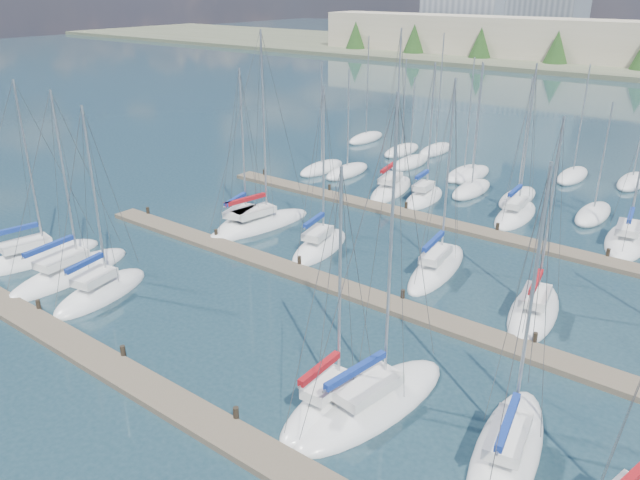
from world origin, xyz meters
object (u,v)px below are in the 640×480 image
Objects in this scene: sailboat_f at (507,452)px; sailboat_d at (331,403)px; sailboat_i at (259,224)px; sailboat_j at (320,247)px; sailboat_k at (437,268)px; sailboat_a at (34,258)px; sailboat_o at (424,198)px; sailboat_l at (534,311)px; sailboat_b at (70,273)px; sailboat_h at (243,224)px; sailboat_q at (626,241)px; sailboat_n at (391,189)px; sailboat_c at (101,292)px; sailboat_e at (373,403)px; sailboat_p at (515,215)px.

sailboat_d is at bearing -176.99° from sailboat_f.
sailboat_f is 28.41m from sailboat_i.
sailboat_k is at bearing 1.03° from sailboat_j.
sailboat_k is 1.12× the size of sailboat_d.
sailboat_o is at bearing 71.84° from sailboat_a.
sailboat_i is at bearing 168.30° from sailboat_l.
sailboat_f is 29.24m from sailboat_b.
sailboat_j is 18.00m from sailboat_d.
sailboat_f is 1.05× the size of sailboat_j.
sailboat_q is (24.71, 14.76, -0.01)m from sailboat_h.
sailboat_n is (4.54, 14.75, 0.02)m from sailboat_h.
sailboat_i reaches higher than sailboat_f.
sailboat_k is 1.13× the size of sailboat_q.
sailboat_c is (3.97, -0.35, 0.01)m from sailboat_b.
sailboat_n reaches higher than sailboat_h.
sailboat_h is 0.87× the size of sailboat_e.
sailboat_e is at bearing -107.07° from sailboat_q.
sailboat_l is 0.94× the size of sailboat_p.
sailboat_c is at bearing -157.92° from sailboat_l.
sailboat_l is 32.96m from sailboat_a.
sailboat_a is (-14.93, -27.91, -0.02)m from sailboat_o.
sailboat_j is 0.83× the size of sailboat_e.
sailboat_h is at bearing -157.43° from sailboat_q.
sailboat_h is 28.78m from sailboat_q.
sailboat_a is (-27.29, -0.86, -0.00)m from sailboat_e.
sailboat_d is at bearing -87.31° from sailboat_k.
sailboat_b reaches higher than sailboat_c.
sailboat_k reaches higher than sailboat_l.
sailboat_a is (-7.91, -14.21, -0.01)m from sailboat_i.
sailboat_f is at bearing -7.81° from sailboat_c.
sailboat_i reaches higher than sailboat_q.
sailboat_j is 15.61m from sailboat_l.
sailboat_k reaches higher than sailboat_h.
sailboat_i is 1.33× the size of sailboat_q.
sailboat_b reaches higher than sailboat_l.
sailboat_h is 1.03× the size of sailboat_o.
sailboat_f reaches higher than sailboat_h.
sailboat_i is 14.57m from sailboat_b.
sailboat_i is 1.22× the size of sailboat_b.
sailboat_e is at bearing -112.23° from sailboat_l.
sailboat_i is at bearing 17.66° from sailboat_h.
sailboat_c is (-23.42, -28.47, 0.01)m from sailboat_q.
sailboat_n is (-20.17, -0.01, 0.02)m from sailboat_q.
sailboat_o is at bearing 44.92° from sailboat_h.
sailboat_a is at bearing 177.09° from sailboat_d.
sailboat_q is at bearing 51.84° from sailboat_a.
sailboat_p is (18.84, 28.50, 0.01)m from sailboat_b.
sailboat_n is at bearing 90.08° from sailboat_j.
sailboat_i reaches higher than sailboat_p.
sailboat_e is at bearing 35.03° from sailboat_d.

